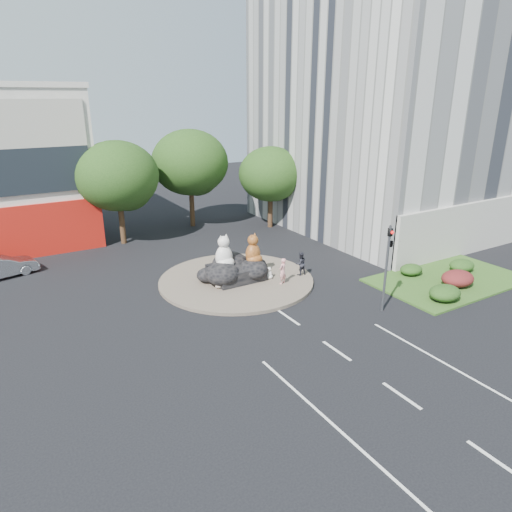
# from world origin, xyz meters

# --- Properties ---
(ground) EXTENTS (120.00, 120.00, 0.00)m
(ground) POSITION_xyz_m (0.00, 0.00, 0.00)
(ground) COLOR black
(ground) RESTS_ON ground
(roundabout_island) EXTENTS (10.00, 10.00, 0.20)m
(roundabout_island) POSITION_xyz_m (0.00, 10.00, 0.10)
(roundabout_island) COLOR brown
(roundabout_island) RESTS_ON ground
(rock_plinth) EXTENTS (3.20, 2.60, 0.90)m
(rock_plinth) POSITION_xyz_m (0.00, 10.00, 0.65)
(rock_plinth) COLOR black
(rock_plinth) RESTS_ON roundabout_island
(office_tower) EXTENTS (20.00, 20.00, 35.00)m
(office_tower) POSITION_xyz_m (20.00, 16.00, 17.50)
(office_tower) COLOR silver
(office_tower) RESTS_ON ground
(grass_verge) EXTENTS (10.00, 6.00, 0.12)m
(grass_verge) POSITION_xyz_m (12.00, 3.00, 0.06)
(grass_verge) COLOR #284F1A
(grass_verge) RESTS_ON ground
(tree_left) EXTENTS (6.46, 6.46, 8.27)m
(tree_left) POSITION_xyz_m (-3.93, 22.06, 5.25)
(tree_left) COLOR #382314
(tree_left) RESTS_ON ground
(tree_mid) EXTENTS (6.84, 6.84, 8.76)m
(tree_mid) POSITION_xyz_m (3.07, 24.06, 5.56)
(tree_mid) COLOR #382314
(tree_mid) RESTS_ON ground
(tree_right) EXTENTS (5.70, 5.70, 7.30)m
(tree_right) POSITION_xyz_m (9.07, 20.06, 4.63)
(tree_right) COLOR #382314
(tree_right) RESTS_ON ground
(hedge_near_green) EXTENTS (2.00, 1.60, 0.90)m
(hedge_near_green) POSITION_xyz_m (9.00, 1.00, 0.57)
(hedge_near_green) COLOR #173611
(hedge_near_green) RESTS_ON grass_verge
(hedge_red) EXTENTS (2.20, 1.76, 0.99)m
(hedge_red) POSITION_xyz_m (11.50, 2.00, 0.61)
(hedge_red) COLOR #52151A
(hedge_red) RESTS_ON grass_verge
(hedge_mid_green) EXTENTS (1.80, 1.44, 0.81)m
(hedge_mid_green) POSITION_xyz_m (14.00, 3.50, 0.53)
(hedge_mid_green) COLOR #173611
(hedge_mid_green) RESTS_ON grass_verge
(hedge_back_green) EXTENTS (1.60, 1.28, 0.72)m
(hedge_back_green) POSITION_xyz_m (10.50, 4.80, 0.48)
(hedge_back_green) COLOR #173611
(hedge_back_green) RESTS_ON grass_verge
(traffic_light) EXTENTS (0.44, 1.24, 5.00)m
(traffic_light) POSITION_xyz_m (5.10, 2.00, 3.62)
(traffic_light) COLOR #595B60
(traffic_light) RESTS_ON ground
(street_lamp) EXTENTS (2.34, 0.22, 8.06)m
(street_lamp) POSITION_xyz_m (12.82, 8.00, 4.55)
(street_lamp) COLOR #595B60
(street_lamp) RESTS_ON ground
(cat_white) EXTENTS (1.47, 1.32, 2.20)m
(cat_white) POSITION_xyz_m (-0.79, 10.13, 2.20)
(cat_white) COLOR silver
(cat_white) RESTS_ON rock_plinth
(cat_tabby) EXTENTS (1.56, 1.48, 2.05)m
(cat_tabby) POSITION_xyz_m (1.15, 9.79, 2.13)
(cat_tabby) COLOR #B36525
(cat_tabby) RESTS_ON rock_plinth
(kitten_calico) EXTENTS (0.66, 0.61, 0.89)m
(kitten_calico) POSITION_xyz_m (-1.67, 9.25, 0.65)
(kitten_calico) COLOR silver
(kitten_calico) RESTS_ON roundabout_island
(kitten_white) EXTENTS (0.56, 0.51, 0.81)m
(kitten_white) POSITION_xyz_m (1.87, 8.96, 0.61)
(kitten_white) COLOR white
(kitten_white) RESTS_ON roundabout_island
(pedestrian_pink) EXTENTS (0.73, 0.62, 1.68)m
(pedestrian_pink) POSITION_xyz_m (2.14, 7.80, 1.04)
(pedestrian_pink) COLOR pink
(pedestrian_pink) RESTS_ON roundabout_island
(pedestrian_dark) EXTENTS (0.80, 0.64, 1.58)m
(pedestrian_dark) POSITION_xyz_m (4.00, 8.44, 0.99)
(pedestrian_dark) COLOR black
(pedestrian_dark) RESTS_ON roundabout_island
(parked_car) EXTENTS (4.65, 2.54, 1.45)m
(parked_car) POSITION_xyz_m (-13.03, 18.66, 0.73)
(parked_car) COLOR #A8A9B0
(parked_car) RESTS_ON ground
(litter_bin) EXTENTS (0.62, 0.62, 0.74)m
(litter_bin) POSITION_xyz_m (8.62, 1.11, 0.49)
(litter_bin) COLOR black
(litter_bin) RESTS_ON grass_verge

